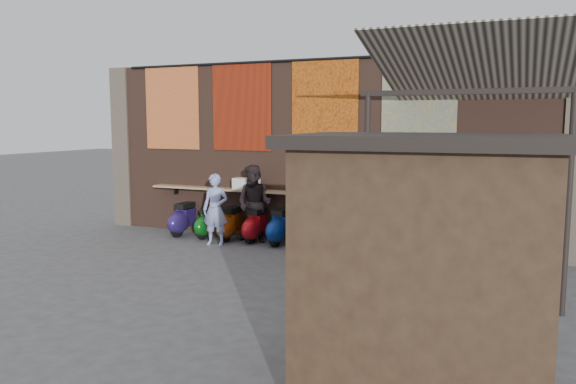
# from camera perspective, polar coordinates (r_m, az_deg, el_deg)

# --- Properties ---
(ground) EXTENTS (70.00, 70.00, 0.00)m
(ground) POSITION_cam_1_polar(r_m,az_deg,el_deg) (10.33, -2.69, -7.77)
(ground) COLOR #474749
(ground) RESTS_ON ground
(brick_wall) EXTENTS (10.00, 0.40, 4.00)m
(brick_wall) POSITION_cam_1_polar(r_m,az_deg,el_deg) (12.48, 2.72, 4.12)
(brick_wall) COLOR brown
(brick_wall) RESTS_ON ground
(pier_left) EXTENTS (0.50, 0.50, 4.00)m
(pier_left) POSITION_cam_1_polar(r_m,az_deg,el_deg) (15.12, -16.11, 4.38)
(pier_left) COLOR #4C4238
(pier_left) RESTS_ON ground
(eating_counter) EXTENTS (8.00, 0.32, 0.05)m
(eating_counter) POSITION_cam_1_polar(r_m,az_deg,el_deg) (12.22, 2.08, -0.18)
(eating_counter) COLOR #9E7A51
(eating_counter) RESTS_ON brick_wall
(shelf_box) EXTENTS (0.59, 0.28, 0.26)m
(shelf_box) POSITION_cam_1_polar(r_m,az_deg,el_deg) (12.79, -4.27, 0.83)
(shelf_box) COLOR white
(shelf_box) RESTS_ON eating_counter
(tapestry_redgold) EXTENTS (1.50, 0.02, 2.00)m
(tapestry_redgold) POSITION_cam_1_polar(r_m,az_deg,el_deg) (13.96, -11.70, 8.41)
(tapestry_redgold) COLOR maroon
(tapestry_redgold) RESTS_ON brick_wall
(tapestry_sun) EXTENTS (1.50, 0.02, 2.00)m
(tapestry_sun) POSITION_cam_1_polar(r_m,az_deg,el_deg) (12.97, -4.73, 8.64)
(tapestry_sun) COLOR red
(tapestry_sun) RESTS_ON brick_wall
(tapestry_orange) EXTENTS (1.50, 0.02, 2.00)m
(tapestry_orange) POSITION_cam_1_polar(r_m,az_deg,el_deg) (12.16, 3.71, 8.75)
(tapestry_orange) COLOR #B85B17
(tapestry_orange) RESTS_ON brick_wall
(tapestry_multi) EXTENTS (1.50, 0.02, 2.00)m
(tapestry_multi) POSITION_cam_1_polar(r_m,az_deg,el_deg) (11.64, 13.13, 8.65)
(tapestry_multi) COLOR #286395
(tapestry_multi) RESTS_ON brick_wall
(hang_rail) EXTENTS (9.50, 0.06, 0.06)m
(hang_rail) POSITION_cam_1_polar(r_m,az_deg,el_deg) (12.32, 2.39, 13.31)
(hang_rail) COLOR black
(hang_rail) RESTS_ON brick_wall
(scooter_stool_0) EXTENTS (0.36, 0.80, 0.76)m
(scooter_stool_0) POSITION_cam_1_polar(r_m,az_deg,el_deg) (13.42, -10.59, -2.75)
(scooter_stool_0) COLOR navy
(scooter_stool_0) RESTS_ON ground
(scooter_stool_1) EXTENTS (0.32, 0.72, 0.68)m
(scooter_stool_1) POSITION_cam_1_polar(r_m,az_deg,el_deg) (13.06, -8.16, -3.15)
(scooter_stool_1) COLOR #0C5A14
(scooter_stool_1) RESTS_ON ground
(scooter_stool_2) EXTENTS (0.35, 0.78, 0.74)m
(scooter_stool_2) POSITION_cam_1_polar(r_m,az_deg,el_deg) (12.73, -5.85, -3.24)
(scooter_stool_2) COLOR #97400D
(scooter_stool_2) RESTS_ON ground
(scooter_stool_3) EXTENTS (0.35, 0.77, 0.73)m
(scooter_stool_3) POSITION_cam_1_polar(r_m,az_deg,el_deg) (12.51, -3.32, -3.41)
(scooter_stool_3) COLOR #B60E16
(scooter_stool_3) RESTS_ON ground
(scooter_stool_4) EXTENTS (0.36, 0.81, 0.77)m
(scooter_stool_4) POSITION_cam_1_polar(r_m,az_deg,el_deg) (12.20, -0.81, -3.59)
(scooter_stool_4) COLOR navy
(scooter_stool_4) RESTS_ON ground
(scooter_stool_5) EXTENTS (0.34, 0.76, 0.72)m
(scooter_stool_5) POSITION_cam_1_polar(r_m,az_deg,el_deg) (11.99, 2.13, -3.91)
(scooter_stool_5) COLOR #1A6A5F
(scooter_stool_5) RESTS_ON ground
(scooter_stool_6) EXTENTS (0.35, 0.78, 0.74)m
(scooter_stool_6) POSITION_cam_1_polar(r_m,az_deg,el_deg) (11.72, 5.09, -4.13)
(scooter_stool_6) COLOR #180C88
(scooter_stool_6) RESTS_ON ground
(scooter_stool_7) EXTENTS (0.32, 0.71, 0.68)m
(scooter_stool_7) POSITION_cam_1_polar(r_m,az_deg,el_deg) (11.63, 8.21, -4.43)
(scooter_stool_7) COLOR #0E4620
(scooter_stool_7) RESTS_ON ground
(scooter_stool_8) EXTENTS (0.37, 0.82, 0.78)m
(scooter_stool_8) POSITION_cam_1_polar(r_m,az_deg,el_deg) (11.46, 10.84, -4.39)
(scooter_stool_8) COLOR #1A1244
(scooter_stool_8) RESTS_ON ground
(scooter_stool_9) EXTENTS (0.35, 0.78, 0.74)m
(scooter_stool_9) POSITION_cam_1_polar(r_m,az_deg,el_deg) (11.30, 14.10, -4.75)
(scooter_stool_9) COLOR black
(scooter_stool_9) RESTS_ON ground
(scooter_stool_10) EXTENTS (0.37, 0.82, 0.78)m
(scooter_stool_10) POSITION_cam_1_polar(r_m,az_deg,el_deg) (11.25, 17.13, -4.80)
(scooter_stool_10) COLOR black
(scooter_stool_10) RESTS_ON ground
(diner_left) EXTENTS (0.61, 0.45, 1.55)m
(diner_left) POSITION_cam_1_polar(r_m,az_deg,el_deg) (12.22, -7.39, -1.77)
(diner_left) COLOR #939ED7
(diner_left) RESTS_ON ground
(diner_right) EXTENTS (0.86, 0.68, 1.71)m
(diner_right) POSITION_cam_1_polar(r_m,az_deg,el_deg) (12.42, -3.43, -1.20)
(diner_right) COLOR #2D2325
(diner_right) RESTS_ON ground
(shopper_navy) EXTENTS (1.06, 0.54, 1.73)m
(shopper_navy) POSITION_cam_1_polar(r_m,az_deg,el_deg) (9.27, 13.63, -4.21)
(shopper_navy) COLOR black
(shopper_navy) RESTS_ON ground
(shopper_grey) EXTENTS (1.36, 1.10, 1.83)m
(shopper_grey) POSITION_cam_1_polar(r_m,az_deg,el_deg) (9.30, 17.00, -3.97)
(shopper_grey) COLOR slate
(shopper_grey) RESTS_ON ground
(shopper_tan) EXTENTS (0.97, 1.02, 1.75)m
(shopper_tan) POSITION_cam_1_polar(r_m,az_deg,el_deg) (9.22, 12.61, -4.17)
(shopper_tan) COLOR #8B6358
(shopper_tan) RESTS_ON ground
(market_stall) EXTENTS (2.32, 1.79, 2.42)m
(market_stall) POSITION_cam_1_polar(r_m,az_deg,el_deg) (5.66, 13.61, -7.89)
(market_stall) COLOR black
(market_stall) RESTS_ON ground
(stall_roof) EXTENTS (2.60, 2.05, 0.12)m
(stall_roof) POSITION_cam_1_polar(r_m,az_deg,el_deg) (5.47, 14.00, 5.07)
(stall_roof) COLOR black
(stall_roof) RESTS_ON market_stall
(stall_sign) EXTENTS (1.20, 0.10, 0.50)m
(stall_sign) POSITION_cam_1_polar(r_m,az_deg,el_deg) (6.39, 14.69, -1.21)
(stall_sign) COLOR gold
(stall_sign) RESTS_ON market_stall
(stall_shelf) EXTENTS (1.86, 0.19, 0.06)m
(stall_shelf) POSITION_cam_1_polar(r_m,az_deg,el_deg) (6.58, 14.45, -8.74)
(stall_shelf) COLOR #473321
(stall_shelf) RESTS_ON market_stall
(awning_canvas) EXTENTS (3.20, 3.28, 0.97)m
(awning_canvas) POSITION_cam_1_polar(r_m,az_deg,el_deg) (9.95, 18.52, 11.93)
(awning_canvas) COLOR beige
(awning_canvas) RESTS_ON brick_wall
(awning_ledger) EXTENTS (3.30, 0.08, 0.12)m
(awning_ledger) POSITION_cam_1_polar(r_m,az_deg,el_deg) (11.56, 19.30, 13.17)
(awning_ledger) COLOR #33261C
(awning_ledger) RESTS_ON brick_wall
(awning_header) EXTENTS (3.00, 0.08, 0.08)m
(awning_header) POSITION_cam_1_polar(r_m,az_deg,el_deg) (8.42, 17.49, 9.69)
(awning_header) COLOR black
(awning_header) RESTS_ON awning_post_left
(awning_post_left) EXTENTS (0.09, 0.09, 3.10)m
(awning_post_left) POSITION_cam_1_polar(r_m,az_deg,el_deg) (8.74, 7.96, -0.20)
(awning_post_left) COLOR black
(awning_post_left) RESTS_ON ground
(awning_post_right) EXTENTS (0.09, 0.09, 3.10)m
(awning_post_right) POSITION_cam_1_polar(r_m,az_deg,el_deg) (8.45, 26.57, -1.14)
(awning_post_right) COLOR black
(awning_post_right) RESTS_ON ground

